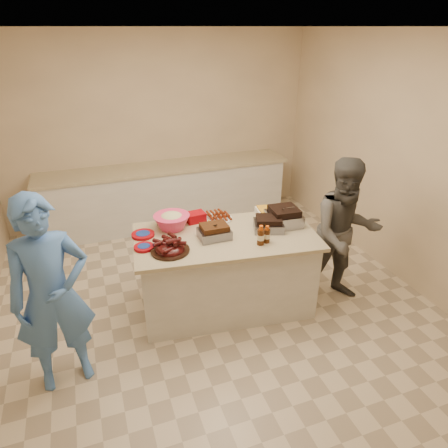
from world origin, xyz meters
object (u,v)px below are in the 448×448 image
object	(u,v)px
island	(226,304)
mustard_bottle	(209,230)
rib_platter	(170,251)
bbq_bottle_a	(260,244)
plastic_cup	(160,225)
bbq_bottle_b	(267,242)
guest_blue	(71,375)
coleslaw_bowl	(172,228)
roasting_pan	(283,224)
guest_gray	(335,296)

from	to	relation	value
island	mustard_bottle	size ratio (longest dim) A/B	14.72
rib_platter	bbq_bottle_a	size ratio (longest dim) A/B	1.84
island	rib_platter	distance (m)	1.04
plastic_cup	mustard_bottle	bearing A→B (deg)	-32.80
island	bbq_bottle_a	bearing A→B (deg)	-41.85
plastic_cup	island	bearing A→B (deg)	-38.53
bbq_bottle_b	guest_blue	world-z (taller)	bbq_bottle_b
coleslaw_bowl	mustard_bottle	world-z (taller)	coleslaw_bowl
island	roasting_pan	size ratio (longest dim) A/B	5.60
roasting_pan	guest_blue	bearing A→B (deg)	-163.90
roasting_pan	bbq_bottle_a	bearing A→B (deg)	-138.94
bbq_bottle_b	plastic_cup	world-z (taller)	bbq_bottle_b
bbq_bottle_a	bbq_bottle_b	bearing A→B (deg)	13.42
island	coleslaw_bowl	world-z (taller)	coleslaw_bowl
bbq_bottle_b	guest_gray	world-z (taller)	bbq_bottle_b
island	guest_gray	bearing A→B (deg)	-5.57
mustard_bottle	bbq_bottle_b	bearing A→B (deg)	-44.50
coleslaw_bowl	plastic_cup	size ratio (longest dim) A/B	4.11
bbq_bottle_a	plastic_cup	world-z (taller)	bbq_bottle_a
bbq_bottle_b	guest_gray	size ratio (longest dim) A/B	0.11
rib_platter	bbq_bottle_a	xyz separation A→B (m)	(0.83, -0.16, 0.00)
roasting_pan	guest_gray	size ratio (longest dim) A/B	0.20
mustard_bottle	guest_blue	distance (m)	1.82
island	bbq_bottle_b	world-z (taller)	bbq_bottle_b
guest_gray	plastic_cup	bearing A→B (deg)	168.91
island	rib_platter	xyz separation A→B (m)	(-0.59, -0.12, 0.85)
bbq_bottle_b	bbq_bottle_a	bearing A→B (deg)	-166.58
coleslaw_bowl	rib_platter	bearing A→B (deg)	-105.48
coleslaw_bowl	guest_gray	size ratio (longest dim) A/B	0.23
roasting_pan	coleslaw_bowl	world-z (taller)	coleslaw_bowl
rib_platter	bbq_bottle_b	distance (m)	0.92
coleslaw_bowl	bbq_bottle_a	size ratio (longest dim) A/B	1.87
island	coleslaw_bowl	xyz separation A→B (m)	(-0.46, 0.33, 0.85)
coleslaw_bowl	bbq_bottle_a	xyz separation A→B (m)	(0.71, -0.61, 0.00)
mustard_bottle	guest_gray	xyz separation A→B (m)	(1.32, -0.44, -0.85)
coleslaw_bowl	bbq_bottle_a	distance (m)	0.94
rib_platter	plastic_cup	distance (m)	0.57
coleslaw_bowl	plastic_cup	world-z (taller)	coleslaw_bowl
rib_platter	guest_blue	bearing A→B (deg)	-161.05
rib_platter	coleslaw_bowl	xyz separation A→B (m)	(0.12, 0.45, 0.00)
roasting_pan	bbq_bottle_a	world-z (taller)	bbq_bottle_a
rib_platter	bbq_bottle_b	xyz separation A→B (m)	(0.91, -0.14, 0.00)
plastic_cup	guest_blue	world-z (taller)	plastic_cup
bbq_bottle_a	mustard_bottle	xyz separation A→B (m)	(-0.37, 0.45, 0.00)
mustard_bottle	plastic_cup	size ratio (longest dim) A/B	1.36
coleslaw_bowl	mustard_bottle	bearing A→B (deg)	-25.24
island	plastic_cup	size ratio (longest dim) A/B	20.07
coleslaw_bowl	guest_gray	distance (m)	1.96
bbq_bottle_b	coleslaw_bowl	bearing A→B (deg)	142.82
mustard_bottle	guest_blue	size ratio (longest dim) A/B	0.07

